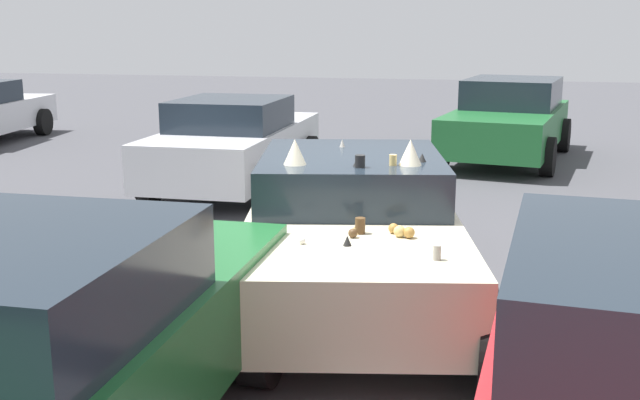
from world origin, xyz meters
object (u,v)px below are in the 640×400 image
parked_sedan_row_back_center (30,353)px  parked_sedan_behind_left (235,143)px  art_car_decorated (351,224)px  parked_sedan_near_right (509,119)px

parked_sedan_row_back_center → parked_sedan_behind_left: (7.69, 1.50, -0.02)m
art_car_decorated → parked_sedan_row_back_center: art_car_decorated is taller
parked_sedan_near_right → art_car_decorated: bearing=-1.1°
parked_sedan_behind_left → art_car_decorated: bearing=-149.0°
parked_sedan_near_right → parked_sedan_behind_left: size_ratio=1.10×
parked_sedan_near_right → parked_sedan_row_back_center: size_ratio=1.15×
art_car_decorated → parked_sedan_behind_left: (4.36, 2.67, 0.03)m
parked_sedan_row_back_center → parked_sedan_behind_left: 7.84m
art_car_decorated → parked_sedan_behind_left: art_car_decorated is taller
parked_sedan_near_right → parked_sedan_behind_left: (-3.67, 4.21, -0.05)m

